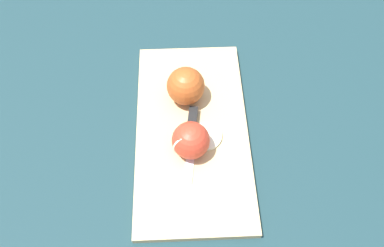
% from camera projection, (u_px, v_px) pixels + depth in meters
% --- Properties ---
extents(ground_plane, '(4.00, 4.00, 0.00)m').
position_uv_depth(ground_plane, '(192.00, 133.00, 0.77)').
color(ground_plane, '#193338').
extents(cutting_board, '(0.45, 0.26, 0.02)m').
position_uv_depth(cutting_board, '(192.00, 131.00, 0.76)').
color(cutting_board, tan).
rests_on(cutting_board, ground_plane).
extents(apple_half_left, '(0.08, 0.08, 0.08)m').
position_uv_depth(apple_half_left, '(186.00, 86.00, 0.76)').
color(apple_half_left, '#AD4C1E').
rests_on(apple_half_left, cutting_board).
extents(apple_half_right, '(0.07, 0.07, 0.07)m').
position_uv_depth(apple_half_right, '(191.00, 141.00, 0.70)').
color(apple_half_right, red).
rests_on(apple_half_right, cutting_board).
extents(knife, '(0.16, 0.03, 0.02)m').
position_uv_depth(knife, '(194.00, 128.00, 0.74)').
color(knife, silver).
rests_on(knife, cutting_board).
extents(apple_slice, '(0.06, 0.06, 0.01)m').
position_uv_depth(apple_slice, '(206.00, 136.00, 0.74)').
color(apple_slice, '#EFE5C6').
rests_on(apple_slice, cutting_board).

